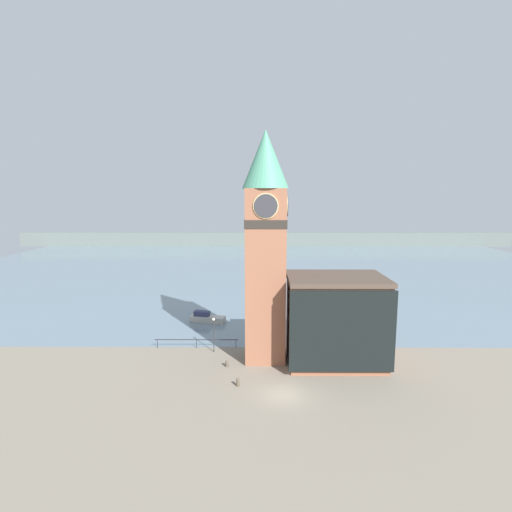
{
  "coord_description": "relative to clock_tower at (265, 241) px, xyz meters",
  "views": [
    {
      "loc": [
        -2.36,
        -34.72,
        18.29
      ],
      "look_at": [
        -2.61,
        6.4,
        12.1
      ],
      "focal_mm": 28.0,
      "sensor_mm": 36.0,
      "label": 1
    }
  ],
  "objects": [
    {
      "name": "ground_plane",
      "position": [
        1.6,
        -8.52,
        -13.39
      ],
      "size": [
        160.0,
        160.0,
        0.0
      ],
      "primitive_type": "plane",
      "color": "gray"
    },
    {
      "name": "lamp_post",
      "position": [
        -6.02,
        1.79,
        -10.51
      ],
      "size": [
        0.32,
        0.32,
        4.16
      ],
      "color": "#2D2D33",
      "rests_on": "ground_plane"
    },
    {
      "name": "water",
      "position": [
        1.6,
        63.26,
        -13.4
      ],
      "size": [
        160.0,
        120.0,
        0.0
      ],
      "color": "slate",
      "rests_on": "ground_plane"
    },
    {
      "name": "pier_railing",
      "position": [
        -8.26,
        3.01,
        -12.45
      ],
      "size": [
        10.15,
        0.08,
        1.09
      ],
      "color": "#232328",
      "rests_on": "ground_plane"
    },
    {
      "name": "far_shoreline",
      "position": [
        1.6,
        103.26,
        -10.89
      ],
      "size": [
        180.0,
        3.0,
        5.0
      ],
      "color": "slate",
      "rests_on": "water"
    },
    {
      "name": "boat_near",
      "position": [
        -8.35,
        13.24,
        -12.81
      ],
      "size": [
        5.31,
        2.8,
        1.56
      ],
      "rotation": [
        0.0,
        0.0,
        -0.25
      ],
      "color": "#B7B2A8",
      "rests_on": "water"
    },
    {
      "name": "mooring_bollard_far",
      "position": [
        -2.73,
        -6.84,
        -12.94
      ],
      "size": [
        0.34,
        0.34,
        0.84
      ],
      "color": "brown",
      "rests_on": "ground_plane"
    },
    {
      "name": "clock_tower",
      "position": [
        0.0,
        0.0,
        0.0
      ],
      "size": [
        5.01,
        5.01,
        25.22
      ],
      "color": "#935B42",
      "rests_on": "ground_plane"
    },
    {
      "name": "pier_building",
      "position": [
        7.71,
        -0.92,
        -8.52
      ],
      "size": [
        10.71,
        7.99,
        9.71
      ],
      "color": "#935B42",
      "rests_on": "ground_plane"
    },
    {
      "name": "mooring_bollard_near",
      "position": [
        -4.16,
        -2.34,
        -13.02
      ],
      "size": [
        0.37,
        0.37,
        0.71
      ],
      "color": "brown",
      "rests_on": "ground_plane"
    }
  ]
}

